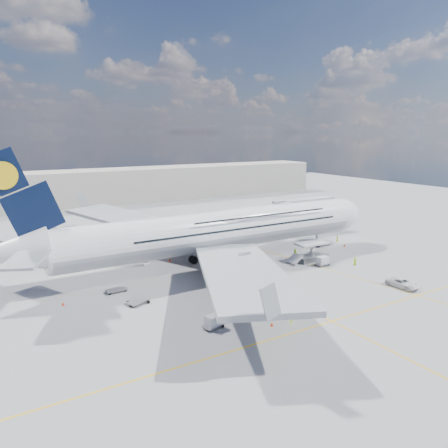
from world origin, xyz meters
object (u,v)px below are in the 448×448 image
cone_wing_left_outer (111,254)px  crew_nose (337,239)px  dolly_row_a (213,321)px  dolly_back (116,290)px  cargo_loader (310,255)px  crew_tug (291,319)px  crew_wing (210,294)px  dolly_nose_near (280,290)px  dolly_row_c (217,288)px  crew_van (355,261)px  baggage_tug (278,302)px  cone_tail (63,304)px  catering_truck_outer (69,233)px  cone_nose (344,245)px  cone_wing_right_inner (228,281)px  crew_loader (295,253)px  jet_bridge (301,208)px  cone_wing_right_outer (272,324)px  service_van (403,283)px  catering_truck_inner (120,252)px  dolly_row_b (138,301)px  dolly_nose_far (323,261)px  cone_wing_left_inner (170,260)px

cone_wing_left_outer → crew_nose: bearing=-19.7°
dolly_row_a → dolly_back: bearing=97.0°
cargo_loader → crew_tug: bearing=-136.8°
crew_nose → crew_wing: 44.39m
dolly_nose_near → dolly_row_c: bearing=139.2°
crew_wing → crew_van: size_ratio=1.06×
baggage_tug → cone_tail: baggage_tug is taller
crew_van → cone_wing_left_outer: bearing=18.3°
catering_truck_outer → cone_nose: size_ratio=10.40×
crew_nose → dolly_row_a: bearing=-158.5°
cone_wing_right_inner → crew_loader: bearing=15.8°
crew_wing → cone_wing_left_outer: size_ratio=2.91×
jet_bridge → cone_wing_right_outer: bearing=-134.8°
jet_bridge → service_van: jet_bridge is taller
baggage_tug → catering_truck_inner: bearing=109.7°
dolly_row_c → cone_tail: bearing=164.2°
cone_wing_right_inner → cone_tail: cone_wing_right_inner is taller
dolly_row_b → cone_wing_right_outer: 20.48m
dolly_nose_near → service_van: bearing=-29.0°
dolly_row_a → service_van: 34.18m
dolly_row_c → catering_truck_inner: bearing=108.9°
jet_bridge → dolly_row_a: (-44.52, -34.51, -5.92)m
dolly_row_b → service_van: size_ratio=0.69×
cone_wing_right_inner → jet_bridge: bearing=31.4°
cargo_loader → cone_nose: cargo_loader is taller
dolly_nose_far → cargo_loader: bearing=83.4°
dolly_row_c → crew_wing: bearing=-136.4°
jet_bridge → service_van: size_ratio=3.48×
jet_bridge → cone_wing_left_inner: (-37.00, -4.08, -6.56)m
cone_wing_left_inner → baggage_tug: bearing=-82.3°
dolly_back → cone_nose: 52.33m
dolly_nose_far → cone_wing_right_outer: 29.37m
jet_bridge → dolly_row_c: 43.89m
dolly_back → catering_truck_inner: bearing=68.6°
dolly_row_c → dolly_nose_far: size_ratio=1.05×
cone_wing_left_outer → cone_tail: size_ratio=1.05×
crew_loader → cone_tail: size_ratio=3.49×
dolly_row_b → crew_wing: bearing=-43.4°
catering_truck_outer → crew_wing: (10.24, -49.98, -0.80)m
baggage_tug → cone_wing_right_inner: size_ratio=4.37×
service_van → crew_nose: 29.52m
baggage_tug → dolly_nose_near: bearing=48.7°
baggage_tug → crew_loader: 26.18m
jet_bridge → cone_tail: size_ratio=34.65×
cargo_loader → cone_wing_left_inner: 27.79m
dolly_row_a → cone_nose: bearing=12.5°
dolly_row_a → cone_nose: size_ratio=5.26×
jet_bridge → crew_van: size_ratio=11.98×
cone_wing_right_outer → dolly_row_a: bearing=153.0°
dolly_back → crew_wing: crew_wing is taller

